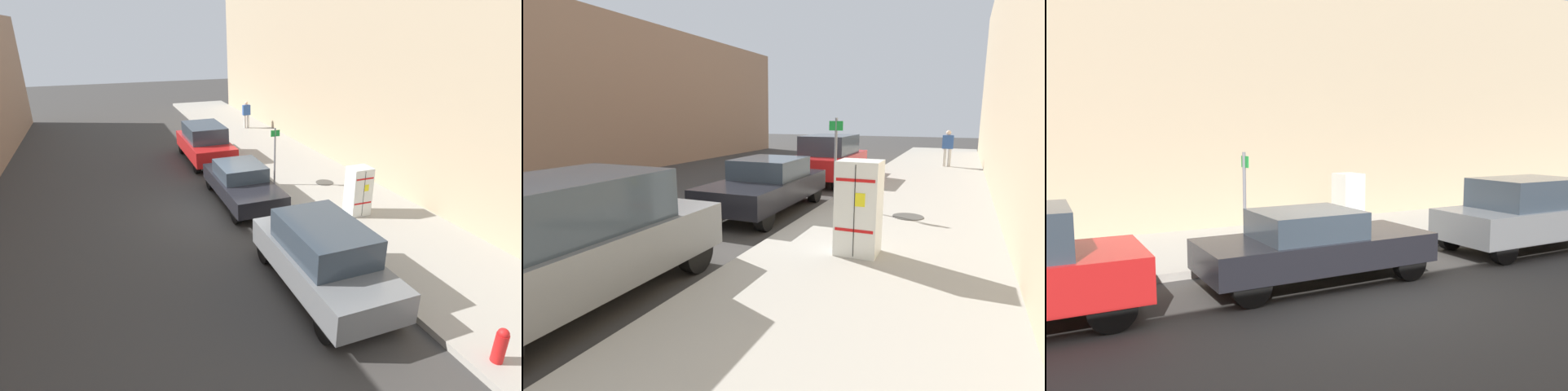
{
  "view_description": "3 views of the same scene",
  "coord_description": "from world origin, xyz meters",
  "views": [
    {
      "loc": [
        3.7,
        12.67,
        5.83
      ],
      "look_at": [
        -0.34,
        2.36,
        1.32
      ],
      "focal_mm": 28.0,
      "sensor_mm": 36.0,
      "label": 1
    },
    {
      "loc": [
        -5.31,
        8.96,
        2.51
      ],
      "look_at": [
        -2.61,
        2.82,
        1.17
      ],
      "focal_mm": 28.0,
      "sensor_mm": 36.0,
      "label": 2
    },
    {
      "loc": [
        7.53,
        -5.01,
        2.78
      ],
      "look_at": [
        -2.67,
        0.5,
        1.4
      ],
      "focal_mm": 35.0,
      "sensor_mm": 36.0,
      "label": 3
    }
  ],
  "objects": [
    {
      "name": "street_sign_post",
      "position": [
        -2.31,
        -1.17,
        1.44
      ],
      "size": [
        0.36,
        0.07,
        2.27
      ],
      "color": "slate",
      "rests_on": "sidewalk_slab"
    },
    {
      "name": "fire_hydrant",
      "position": [
        -2.47,
        8.86,
        0.54
      ],
      "size": [
        0.22,
        0.22,
        0.73
      ],
      "color": "red",
      "rests_on": "sidewalk_slab"
    },
    {
      "name": "ground_plane",
      "position": [
        0.0,
        0.0,
        0.0
      ],
      "size": [
        80.0,
        80.0,
        0.0
      ],
      "primitive_type": "plane",
      "color": "#383533"
    },
    {
      "name": "building_facade_near",
      "position": [
        -7.01,
        0.0,
        4.08
      ],
      "size": [
        1.66,
        39.6,
        8.15
      ],
      "primitive_type": "cube",
      "color": "tan",
      "rests_on": "ground"
    },
    {
      "name": "parked_sedan_dark",
      "position": [
        -0.69,
        -0.43,
        0.72
      ],
      "size": [
        1.79,
        4.44,
        1.39
      ],
      "color": "black",
      "rests_on": "ground"
    },
    {
      "name": "discarded_refrigerator",
      "position": [
        -3.78,
        2.34,
        0.97
      ],
      "size": [
        0.71,
        0.62,
        1.6
      ],
      "color": "silver",
      "rests_on": "sidewalk_slab"
    },
    {
      "name": "sidewalk_slab",
      "position": [
        -4.08,
        0.0,
        0.08
      ],
      "size": [
        4.2,
        44.0,
        0.16
      ],
      "primitive_type": "cube",
      "color": "#9E998E",
      "rests_on": "ground"
    },
    {
      "name": "manhole_cover",
      "position": [
        -4.26,
        -0.62,
        0.17
      ],
      "size": [
        0.7,
        0.7,
        0.02
      ],
      "primitive_type": "cylinder",
      "color": "#47443F",
      "rests_on": "sidewalk_slab"
    },
    {
      "name": "parked_suv_gray",
      "position": [
        -0.69,
        5.45,
        0.9
      ],
      "size": [
        1.86,
        4.43,
        1.74
      ],
      "color": "slate",
      "rests_on": "ground"
    }
  ]
}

